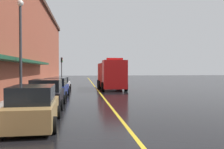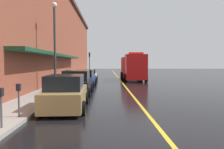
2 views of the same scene
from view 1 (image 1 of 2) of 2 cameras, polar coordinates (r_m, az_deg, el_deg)
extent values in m
plane|color=black|center=(31.97, -3.93, -3.00)|extent=(112.00, 112.00, 0.00)
cube|color=#9E9B93|center=(32.20, -15.02, -2.88)|extent=(2.40, 70.00, 0.15)
cube|color=gold|center=(31.97, -3.93, -2.99)|extent=(0.16, 70.00, 0.01)
cube|color=#19472D|center=(23.37, -19.61, 2.94)|extent=(1.20, 22.40, 0.24)
cube|color=#A5844C|center=(10.87, -17.89, -8.34)|extent=(1.97, 4.47, 0.85)
cube|color=black|center=(10.55, -18.10, -4.41)|extent=(1.72, 2.48, 0.69)
cylinder|color=black|center=(12.41, -21.19, -8.48)|extent=(0.24, 0.65, 0.64)
cylinder|color=black|center=(12.16, -12.57, -8.61)|extent=(0.24, 0.65, 0.64)
cylinder|color=black|center=(9.80, -24.54, -11.13)|extent=(0.24, 0.65, 0.64)
cylinder|color=black|center=(9.49, -13.51, -11.46)|extent=(0.24, 0.65, 0.64)
cube|color=black|center=(15.81, -15.01, -5.26)|extent=(1.90, 4.12, 0.87)
cube|color=black|center=(15.54, -15.13, -2.43)|extent=(1.71, 2.27, 0.71)
cylinder|color=black|center=(17.24, -17.61, -5.71)|extent=(0.22, 0.64, 0.64)
cylinder|color=black|center=(17.02, -11.24, -5.76)|extent=(0.22, 0.64, 0.64)
cylinder|color=black|center=(14.76, -19.35, -6.90)|extent=(0.22, 0.64, 0.64)
cylinder|color=black|center=(14.49, -11.89, -7.00)|extent=(0.22, 0.64, 0.64)
cube|color=navy|center=(21.19, -12.90, -3.65)|extent=(1.88, 4.60, 0.82)
cube|color=black|center=(20.91, -12.99, -1.67)|extent=(1.65, 2.55, 0.67)
cylinder|color=black|center=(22.73, -14.68, -4.00)|extent=(0.24, 0.65, 0.64)
cylinder|color=black|center=(22.52, -10.20, -4.02)|extent=(0.24, 0.65, 0.64)
cylinder|color=black|center=(19.96, -15.94, -4.74)|extent=(0.24, 0.65, 0.64)
cylinder|color=black|center=(19.72, -10.84, -4.79)|extent=(0.24, 0.65, 0.64)
cube|color=silver|center=(27.51, -11.73, -2.58)|extent=(1.71, 4.60, 0.75)
cube|color=black|center=(27.24, -11.77, -1.18)|extent=(1.53, 2.53, 0.61)
cylinder|color=black|center=(29.02, -13.20, -2.84)|extent=(0.22, 0.64, 0.64)
cylinder|color=black|center=(28.89, -9.80, -2.84)|extent=(0.22, 0.64, 0.64)
cylinder|color=black|center=(26.19, -13.85, -3.29)|extent=(0.22, 0.64, 0.64)
cylinder|color=black|center=(26.05, -10.08, -3.30)|extent=(0.22, 0.64, 0.64)
cube|color=red|center=(26.00, 0.59, 0.02)|extent=(2.52, 2.22, 3.04)
cube|color=red|center=(30.03, -0.56, -0.03)|extent=(2.55, 5.35, 2.79)
cube|color=red|center=(26.01, 0.60, 3.63)|extent=(1.75, 0.62, 0.24)
cylinder|color=black|center=(26.36, 3.28, -2.83)|extent=(0.31, 1.00, 1.00)
cylinder|color=black|center=(25.98, -2.18, -2.89)|extent=(0.31, 1.00, 1.00)
cylinder|color=black|center=(29.62, 2.02, -2.37)|extent=(0.31, 1.00, 1.00)
cylinder|color=black|center=(29.28, -2.84, -2.41)|extent=(0.31, 1.00, 1.00)
cylinder|color=black|center=(31.73, 1.35, -2.12)|extent=(0.31, 1.00, 1.00)
cylinder|color=black|center=(31.42, -3.20, -2.16)|extent=(0.31, 1.00, 1.00)
cylinder|color=#33383D|center=(17.68, -20.66, 4.44)|extent=(0.18, 0.18, 6.50)
sphere|color=white|center=(18.21, -20.75, 15.41)|extent=(0.44, 0.44, 0.44)
cylinder|color=#232326|center=(44.36, -11.74, 0.58)|extent=(0.14, 0.14, 3.40)
cube|color=black|center=(44.39, -11.75, 3.36)|extent=(0.28, 0.36, 0.90)
sphere|color=red|center=(44.39, -11.55, 3.74)|extent=(0.16, 0.16, 0.16)
sphere|color=gold|center=(44.37, -11.55, 3.36)|extent=(0.16, 0.16, 0.16)
sphere|color=green|center=(44.36, -11.55, 2.97)|extent=(0.16, 0.16, 0.16)
camera|label=2|loc=(0.33, 165.40, -20.69)|focal=34.93mm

